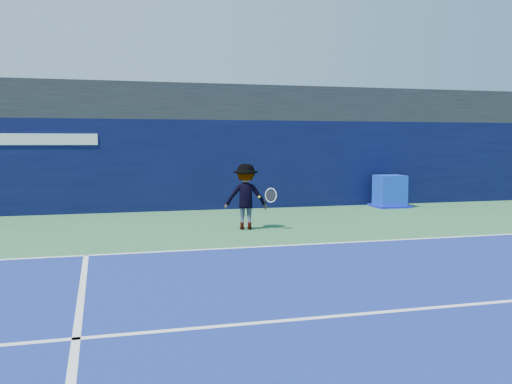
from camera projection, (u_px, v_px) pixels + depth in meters
ground at (386, 274)px, 9.78m from camera, size 80.00×80.00×0.00m
baseline at (321, 244)px, 12.66m from camera, size 24.00×0.10×0.01m
service_line at (456, 306)px, 7.85m from camera, size 24.00×0.10×0.01m
stadium_band at (234, 105)px, 20.51m from camera, size 36.00×3.00×1.20m
back_wall_assembly at (240, 164)px, 19.73m from camera, size 36.00×1.03×3.00m
equipment_cart at (390, 192)px, 19.93m from camera, size 1.22×1.22×1.11m
tennis_player at (246, 197)px, 14.78m from camera, size 1.36×0.89×1.70m
tennis_ball at (259, 197)px, 14.21m from camera, size 0.06×0.06×0.06m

